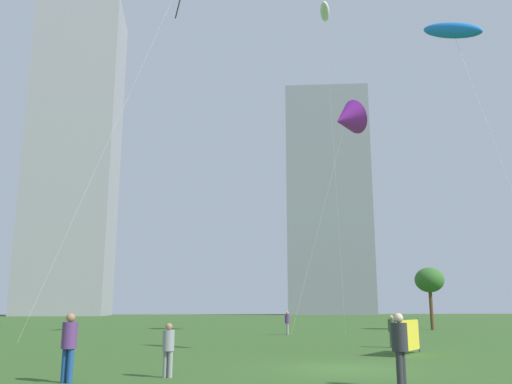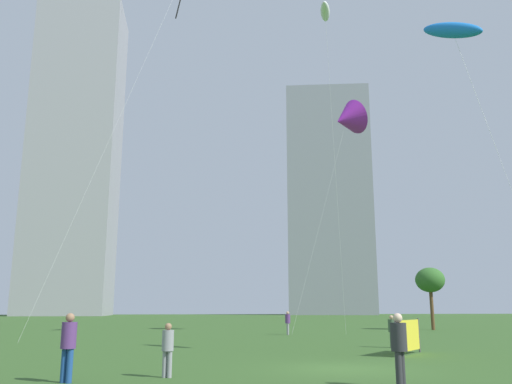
{
  "view_description": "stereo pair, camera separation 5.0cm",
  "coord_description": "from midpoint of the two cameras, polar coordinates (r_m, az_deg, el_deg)",
  "views": [
    {
      "loc": [
        -5.62,
        -18.17,
        2.04
      ],
      "look_at": [
        -1.88,
        7.88,
        7.7
      ],
      "focal_mm": 37.59,
      "sensor_mm": 36.0,
      "label": 1
    },
    {
      "loc": [
        -5.57,
        -18.18,
        2.04
      ],
      "look_at": [
        -1.88,
        7.88,
        7.7
      ],
      "focal_mm": 37.59,
      "sensor_mm": 36.0,
      "label": 2
    }
  ],
  "objects": [
    {
      "name": "ground",
      "position": [
        19.13,
        9.46,
        -18.1
      ],
      "size": [
        280.0,
        280.0,
        0.0
      ],
      "primitive_type": "plane",
      "color": "#335623"
    },
    {
      "name": "person_standing_0",
      "position": [
        29.32,
        14.3,
        -13.93
      ],
      "size": [
        0.36,
        0.36,
        1.62
      ],
      "rotation": [
        0.0,
        0.0,
        0.62
      ],
      "color": "#3F593F",
      "rests_on": "ground"
    },
    {
      "name": "person_standing_1",
      "position": [
        41.58,
        3.43,
        -13.56
      ],
      "size": [
        0.38,
        0.38,
        1.72
      ],
      "rotation": [
        0.0,
        0.0,
        1.52
      ],
      "color": "gray",
      "rests_on": "ground"
    },
    {
      "name": "person_standing_2",
      "position": [
        16.78,
        -9.29,
        -15.86
      ],
      "size": [
        0.35,
        0.35,
        1.57
      ],
      "rotation": [
        0.0,
        0.0,
        2.72
      ],
      "color": "gray",
      "rests_on": "ground"
    },
    {
      "name": "person_standing_3",
      "position": [
        16.31,
        -19.25,
        -14.85
      ],
      "size": [
        0.42,
        0.42,
        1.87
      ],
      "rotation": [
        0.0,
        0.0,
        2.64
      ],
      "color": "#1E478C",
      "rests_on": "ground"
    },
    {
      "name": "person_standing_4",
      "position": [
        14.98,
        15.07,
        -15.38
      ],
      "size": [
        0.42,
        0.42,
        1.88
      ],
      "rotation": [
        0.0,
        0.0,
        3.91
      ],
      "color": "#2D2D33",
      "rests_on": "ground"
    },
    {
      "name": "kite_flying_0",
      "position": [
        26.56,
        20.19,
        15.84
      ],
      "size": [
        3.23,
        4.13,
        15.06
      ],
      "color": "silver",
      "rests_on": "ground"
    },
    {
      "name": "kite_flying_1",
      "position": [
        46.55,
        9.64,
        7.65
      ],
      "size": [
        7.0,
        3.75,
        19.41
      ],
      "color": "silver",
      "rests_on": "ground"
    },
    {
      "name": "kite_flying_3",
      "position": [
        44.11,
        7.4,
        18.47
      ],
      "size": [
        2.92,
        5.82,
        24.93
      ],
      "color": "silver",
      "rests_on": "ground"
    },
    {
      "name": "park_tree_0",
      "position": [
        52.76,
        18.06,
        -8.95
      ],
      "size": [
        2.66,
        2.66,
        5.63
      ],
      "color": "brown",
      "rests_on": "ground"
    },
    {
      "name": "distant_highrise_0",
      "position": [
        156.81,
        7.65,
        -1.13
      ],
      "size": [
        27.5,
        27.73,
        63.41
      ],
      "primitive_type": "cube",
      "rotation": [
        0.0,
        0.0,
        -0.21
      ],
      "color": "gray",
      "rests_on": "ground"
    },
    {
      "name": "distant_highrise_1",
      "position": [
        146.16,
        -18.6,
        3.81
      ],
      "size": [
        21.02,
        18.96,
        81.21
      ],
      "primitive_type": "cube",
      "rotation": [
        0.0,
        0.0,
        -0.02
      ],
      "color": "#939399",
      "rests_on": "ground"
    },
    {
      "name": "event_banner",
      "position": [
        25.3,
        15.92,
        -14.49
      ],
      "size": [
        2.18,
        2.43,
        1.52
      ],
      "color": "#4C4C4C",
      "rests_on": "ground"
    }
  ]
}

